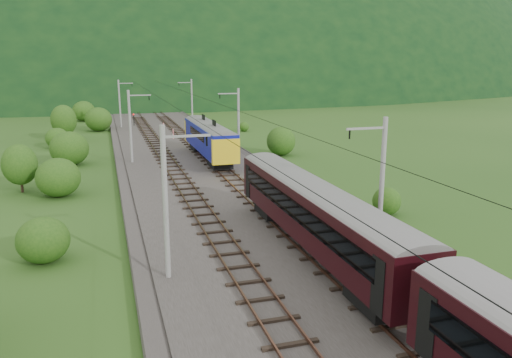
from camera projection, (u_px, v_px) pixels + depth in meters
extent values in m
plane|color=#244816|center=(280.00, 268.00, 28.01)|extent=(600.00, 600.00, 0.00)
cube|color=#38332D|center=(235.00, 215.00, 37.29)|extent=(14.00, 220.00, 0.30)
cube|color=brown|center=(194.00, 214.00, 36.33)|extent=(0.08, 220.00, 0.15)
cube|color=brown|center=(213.00, 212.00, 36.73)|extent=(0.08, 220.00, 0.15)
cube|color=black|center=(203.00, 215.00, 36.56)|extent=(2.40, 220.00, 0.12)
cube|color=brown|center=(256.00, 208.00, 37.69)|extent=(0.08, 220.00, 0.15)
cube|color=brown|center=(274.00, 207.00, 38.09)|extent=(0.08, 220.00, 0.15)
cube|color=black|center=(265.00, 209.00, 37.92)|extent=(2.40, 220.00, 0.12)
cylinder|color=gray|center=(165.00, 204.00, 25.27)|extent=(0.28, 0.28, 8.00)
cube|color=gray|center=(187.00, 136.00, 24.82)|extent=(2.40, 0.12, 0.12)
cylinder|color=black|center=(207.00, 141.00, 25.18)|extent=(0.10, 0.10, 0.50)
cylinder|color=gray|center=(130.00, 127.00, 55.06)|extent=(0.28, 0.28, 8.00)
cube|color=gray|center=(140.00, 95.00, 54.62)|extent=(2.40, 0.12, 0.12)
cylinder|color=black|center=(149.00, 98.00, 54.97)|extent=(0.10, 0.10, 0.50)
cylinder|color=gray|center=(120.00, 104.00, 84.85)|extent=(0.28, 0.28, 8.00)
cube|color=gray|center=(126.00, 83.00, 84.41)|extent=(2.40, 0.12, 0.12)
cylinder|color=black|center=(132.00, 85.00, 84.76)|extent=(0.10, 0.10, 0.50)
cylinder|color=gray|center=(115.00, 93.00, 114.64)|extent=(0.28, 0.28, 8.00)
cube|color=gray|center=(119.00, 77.00, 114.20)|extent=(2.40, 0.12, 0.12)
cylinder|color=black|center=(124.00, 79.00, 114.55)|extent=(0.10, 0.10, 0.50)
cylinder|color=gray|center=(112.00, 86.00, 144.43)|extent=(0.28, 0.28, 8.00)
cube|color=gray|center=(115.00, 74.00, 143.99)|extent=(2.40, 0.12, 0.12)
cylinder|color=black|center=(119.00, 75.00, 144.34)|extent=(0.10, 0.10, 0.50)
cylinder|color=gray|center=(382.00, 186.00, 28.78)|extent=(0.28, 0.28, 8.00)
cube|color=gray|center=(366.00, 128.00, 27.66)|extent=(2.40, 0.12, 0.12)
cylinder|color=black|center=(350.00, 134.00, 27.44)|extent=(0.10, 0.10, 0.50)
cylinder|color=gray|center=(239.00, 123.00, 58.57)|extent=(0.28, 0.28, 8.00)
cube|color=gray|center=(228.00, 94.00, 57.45)|extent=(2.40, 0.12, 0.12)
cylinder|color=black|center=(220.00, 96.00, 57.24)|extent=(0.10, 0.10, 0.50)
cylinder|color=gray|center=(192.00, 102.00, 88.36)|extent=(0.28, 0.28, 8.00)
cube|color=gray|center=(185.00, 83.00, 87.24)|extent=(2.40, 0.12, 0.12)
cylinder|color=black|center=(179.00, 84.00, 87.03)|extent=(0.10, 0.10, 0.50)
cylinder|color=gray|center=(169.00, 92.00, 118.15)|extent=(0.28, 0.28, 8.00)
cube|color=gray|center=(163.00, 77.00, 117.03)|extent=(2.40, 0.12, 0.12)
cylinder|color=black|center=(159.00, 78.00, 116.82)|extent=(0.10, 0.10, 0.50)
cylinder|color=gray|center=(155.00, 86.00, 147.95)|extent=(0.28, 0.28, 8.00)
cube|color=gray|center=(150.00, 74.00, 146.82)|extent=(2.40, 0.12, 0.12)
cylinder|color=black|center=(147.00, 75.00, 146.61)|extent=(0.10, 0.10, 0.50)
cylinder|color=black|center=(201.00, 123.00, 35.01)|extent=(0.03, 198.00, 0.03)
cylinder|color=black|center=(266.00, 121.00, 36.37)|extent=(0.03, 198.00, 0.03)
ellipsoid|color=black|center=(119.00, 83.00, 270.07)|extent=(504.00, 360.00, 244.00)
cube|color=black|center=(315.00, 213.00, 28.73)|extent=(2.73, 20.70, 2.82)
cylinder|color=gray|center=(316.00, 191.00, 28.44)|extent=(2.73, 20.59, 2.73)
cube|color=black|center=(293.00, 209.00, 28.26)|extent=(0.05, 18.21, 1.08)
cube|color=black|center=(337.00, 205.00, 29.04)|extent=(0.05, 18.21, 1.08)
cube|color=black|center=(379.00, 297.00, 22.41)|extent=(2.07, 3.01, 0.85)
cube|color=black|center=(274.00, 209.00, 35.90)|extent=(2.07, 3.01, 0.85)
cube|color=#131997|center=(209.00, 138.00, 56.88)|extent=(2.73, 16.94, 2.82)
cylinder|color=gray|center=(209.00, 127.00, 56.59)|extent=(2.73, 16.85, 2.73)
cube|color=black|center=(197.00, 135.00, 56.41)|extent=(0.05, 14.90, 1.08)
cube|color=black|center=(221.00, 134.00, 57.19)|extent=(0.05, 14.90, 1.08)
cube|color=black|center=(221.00, 163.00, 51.78)|extent=(2.07, 3.01, 0.85)
cube|color=black|center=(200.00, 145.00, 62.82)|extent=(2.07, 3.01, 0.85)
cube|color=yellow|center=(196.00, 130.00, 64.62)|extent=(2.78, 0.50, 2.54)
cube|color=yellow|center=(226.00, 152.00, 49.23)|extent=(2.78, 0.50, 2.54)
cube|color=black|center=(203.00, 118.00, 59.23)|extent=(0.08, 1.60, 0.85)
cylinder|color=red|center=(164.00, 128.00, 78.64)|extent=(0.17, 0.17, 1.57)
cylinder|color=red|center=(173.00, 134.00, 72.57)|extent=(0.15, 0.15, 1.44)
cylinder|color=black|center=(134.00, 120.00, 87.84)|extent=(0.13, 0.13, 1.86)
sphere|color=red|center=(134.00, 114.00, 87.62)|extent=(0.22, 0.22, 0.22)
ellipsoid|color=#224E14|center=(43.00, 240.00, 28.57)|extent=(2.98, 2.98, 2.68)
ellipsoid|color=#224E14|center=(58.00, 178.00, 42.48)|extent=(3.72, 3.72, 3.34)
ellipsoid|color=#224E14|center=(69.00, 148.00, 55.33)|extent=(4.22, 4.22, 3.79)
ellipsoid|color=#224E14|center=(57.00, 138.00, 66.32)|extent=(3.04, 3.04, 2.74)
ellipsoid|color=#224E14|center=(98.00, 119.00, 82.49)|extent=(4.38, 4.38, 3.94)
ellipsoid|color=#224E14|center=(84.00, 111.00, 96.30)|extent=(4.32, 4.32, 3.88)
ellipsoid|color=#224E14|center=(73.00, 109.00, 108.93)|extent=(2.47, 2.47, 2.22)
cylinder|color=black|center=(21.00, 179.00, 43.97)|extent=(0.24, 0.24, 2.35)
ellipsoid|color=#224E14|center=(20.00, 164.00, 43.66)|extent=(3.02, 3.02, 3.63)
cylinder|color=black|center=(65.00, 131.00, 72.58)|extent=(0.24, 0.24, 2.83)
ellipsoid|color=#224E14|center=(64.00, 120.00, 72.21)|extent=(3.64, 3.64, 4.37)
ellipsoid|color=#224E14|center=(387.00, 203.00, 37.53)|extent=(2.14, 2.14, 1.93)
ellipsoid|color=#224E14|center=(281.00, 143.00, 61.21)|extent=(3.55, 3.55, 3.20)
ellipsoid|color=#224E14|center=(244.00, 127.00, 82.35)|extent=(1.61, 1.61, 1.45)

